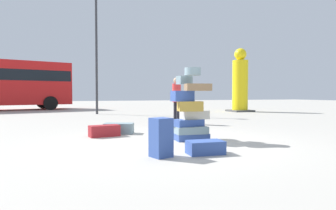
{
  "coord_description": "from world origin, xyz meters",
  "views": [
    {
      "loc": [
        -2.28,
        -5.74,
        1.03
      ],
      "look_at": [
        0.32,
        1.81,
        0.73
      ],
      "focal_mm": 30.88,
      "sensor_mm": 36.0,
      "label": 1
    }
  ],
  "objects_px": {
    "suitcase_navy_foreground_far": "(161,137)",
    "person_bearded_onlooker": "(177,96)",
    "suitcase_navy_behind_tower": "(205,147)",
    "suitcase_slate_left_side": "(119,128)",
    "yellow_dummy_statue": "(240,84)",
    "suitcase_tower": "(191,112)",
    "lamp_post": "(96,31)",
    "suitcase_maroon_white_trunk": "(104,131)",
    "parked_bus": "(2,82)"
  },
  "relations": [
    {
      "from": "suitcase_tower",
      "to": "suitcase_navy_foreground_far",
      "type": "distance_m",
      "value": 1.87
    },
    {
      "from": "yellow_dummy_statue",
      "to": "lamp_post",
      "type": "distance_m",
      "value": 8.69
    },
    {
      "from": "suitcase_slate_left_side",
      "to": "parked_bus",
      "type": "distance_m",
      "value": 14.44
    },
    {
      "from": "suitcase_slate_left_side",
      "to": "suitcase_maroon_white_trunk",
      "type": "distance_m",
      "value": 0.59
    },
    {
      "from": "suitcase_tower",
      "to": "parked_bus",
      "type": "height_order",
      "value": "parked_bus"
    },
    {
      "from": "suitcase_maroon_white_trunk",
      "to": "lamp_post",
      "type": "relative_size",
      "value": 0.11
    },
    {
      "from": "suitcase_tower",
      "to": "suitcase_navy_foreground_far",
      "type": "bearing_deg",
      "value": -128.65
    },
    {
      "from": "suitcase_navy_foreground_far",
      "to": "person_bearded_onlooker",
      "type": "relative_size",
      "value": 0.4
    },
    {
      "from": "suitcase_tower",
      "to": "parked_bus",
      "type": "xyz_separation_m",
      "value": [
        -6.57,
        14.97,
        1.2
      ]
    },
    {
      "from": "suitcase_navy_behind_tower",
      "to": "person_bearded_onlooker",
      "type": "xyz_separation_m",
      "value": [
        1.35,
        4.97,
        0.85
      ]
    },
    {
      "from": "suitcase_navy_behind_tower",
      "to": "parked_bus",
      "type": "distance_m",
      "value": 17.65
    },
    {
      "from": "suitcase_tower",
      "to": "suitcase_navy_foreground_far",
      "type": "relative_size",
      "value": 2.52
    },
    {
      "from": "suitcase_navy_foreground_far",
      "to": "suitcase_slate_left_side",
      "type": "distance_m",
      "value": 3.07
    },
    {
      "from": "lamp_post",
      "to": "suitcase_tower",
      "type": "bearing_deg",
      "value": -82.79
    },
    {
      "from": "yellow_dummy_statue",
      "to": "person_bearded_onlooker",
      "type": "bearing_deg",
      "value": -138.39
    },
    {
      "from": "suitcase_navy_behind_tower",
      "to": "lamp_post",
      "type": "xyz_separation_m",
      "value": [
        -0.84,
        10.9,
        4.19
      ]
    },
    {
      "from": "lamp_post",
      "to": "suitcase_slate_left_side",
      "type": "bearing_deg",
      "value": -91.09
    },
    {
      "from": "suitcase_navy_behind_tower",
      "to": "parked_bus",
      "type": "height_order",
      "value": "parked_bus"
    },
    {
      "from": "yellow_dummy_statue",
      "to": "suitcase_slate_left_side",
      "type": "bearing_deg",
      "value": -139.07
    },
    {
      "from": "suitcase_tower",
      "to": "suitcase_slate_left_side",
      "type": "height_order",
      "value": "suitcase_tower"
    },
    {
      "from": "suitcase_navy_behind_tower",
      "to": "lamp_post",
      "type": "relative_size",
      "value": 0.09
    },
    {
      "from": "suitcase_navy_foreground_far",
      "to": "suitcase_maroon_white_trunk",
      "type": "xyz_separation_m",
      "value": [
        -0.61,
        2.64,
        -0.18
      ]
    },
    {
      "from": "suitcase_tower",
      "to": "person_bearded_onlooker",
      "type": "xyz_separation_m",
      "value": [
        0.99,
        3.52,
        0.33
      ]
    },
    {
      "from": "suitcase_maroon_white_trunk",
      "to": "lamp_post",
      "type": "distance_m",
      "value": 9.25
    },
    {
      "from": "suitcase_tower",
      "to": "lamp_post",
      "type": "height_order",
      "value": "lamp_post"
    },
    {
      "from": "person_bearded_onlooker",
      "to": "parked_bus",
      "type": "height_order",
      "value": "parked_bus"
    },
    {
      "from": "person_bearded_onlooker",
      "to": "parked_bus",
      "type": "relative_size",
      "value": 0.19
    },
    {
      "from": "suitcase_tower",
      "to": "suitcase_slate_left_side",
      "type": "relative_size",
      "value": 2.18
    },
    {
      "from": "yellow_dummy_statue",
      "to": "lamp_post",
      "type": "height_order",
      "value": "lamp_post"
    },
    {
      "from": "lamp_post",
      "to": "parked_bus",
      "type": "bearing_deg",
      "value": 134.2
    },
    {
      "from": "parked_bus",
      "to": "lamp_post",
      "type": "xyz_separation_m",
      "value": [
        5.38,
        -5.53,
        2.47
      ]
    },
    {
      "from": "suitcase_navy_foreground_far",
      "to": "yellow_dummy_statue",
      "type": "relative_size",
      "value": 0.17
    },
    {
      "from": "lamp_post",
      "to": "person_bearded_onlooker",
      "type": "bearing_deg",
      "value": -69.73
    },
    {
      "from": "suitcase_tower",
      "to": "suitcase_navy_behind_tower",
      "type": "relative_size",
      "value": 2.62
    },
    {
      "from": "suitcase_maroon_white_trunk",
      "to": "yellow_dummy_statue",
      "type": "distance_m",
      "value": 11.82
    },
    {
      "from": "suitcase_slate_left_side",
      "to": "lamp_post",
      "type": "relative_size",
      "value": 0.11
    },
    {
      "from": "suitcase_navy_foreground_far",
      "to": "parked_bus",
      "type": "xyz_separation_m",
      "value": [
        -5.42,
        16.41,
        1.51
      ]
    },
    {
      "from": "suitcase_maroon_white_trunk",
      "to": "lamp_post",
      "type": "height_order",
      "value": "lamp_post"
    },
    {
      "from": "suitcase_tower",
      "to": "yellow_dummy_statue",
      "type": "relative_size",
      "value": 0.43
    },
    {
      "from": "suitcase_navy_foreground_far",
      "to": "yellow_dummy_statue",
      "type": "distance_m",
      "value": 13.28
    },
    {
      "from": "suitcase_slate_left_side",
      "to": "person_bearded_onlooker",
      "type": "distance_m",
      "value": 3.12
    },
    {
      "from": "suitcase_navy_foreground_far",
      "to": "suitcase_maroon_white_trunk",
      "type": "relative_size",
      "value": 0.9
    },
    {
      "from": "lamp_post",
      "to": "suitcase_navy_behind_tower",
      "type": "bearing_deg",
      "value": -85.6
    },
    {
      "from": "suitcase_slate_left_side",
      "to": "yellow_dummy_statue",
      "type": "distance_m",
      "value": 11.23
    },
    {
      "from": "suitcase_slate_left_side",
      "to": "person_bearded_onlooker",
      "type": "height_order",
      "value": "person_bearded_onlooker"
    },
    {
      "from": "suitcase_tower",
      "to": "suitcase_slate_left_side",
      "type": "bearing_deg",
      "value": 129.66
    },
    {
      "from": "yellow_dummy_statue",
      "to": "parked_bus",
      "type": "xyz_separation_m",
      "value": [
        -13.64,
        6.06,
        0.17
      ]
    },
    {
      "from": "suitcase_maroon_white_trunk",
      "to": "yellow_dummy_statue",
      "type": "bearing_deg",
      "value": 30.72
    },
    {
      "from": "suitcase_navy_foreground_far",
      "to": "suitcase_navy_behind_tower",
      "type": "bearing_deg",
      "value": -19.29
    },
    {
      "from": "suitcase_tower",
      "to": "lamp_post",
      "type": "bearing_deg",
      "value": 97.21
    }
  ]
}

